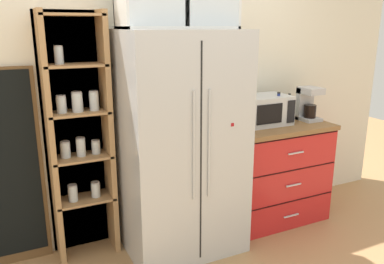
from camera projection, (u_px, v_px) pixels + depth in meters
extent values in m
plane|color=tan|center=(182.00, 243.00, 3.27)|extent=(10.73, 10.73, 0.00)
cube|color=silver|center=(161.00, 87.00, 3.29)|extent=(5.02, 0.10, 2.55)
cube|color=silver|center=(181.00, 144.00, 3.05)|extent=(0.91, 0.69, 1.75)
cube|color=black|center=(201.00, 157.00, 2.74)|extent=(0.01, 0.01, 1.61)
cylinder|color=silver|center=(194.00, 147.00, 2.69)|extent=(0.02, 0.02, 0.79)
cylinder|color=silver|center=(209.00, 145.00, 2.74)|extent=(0.02, 0.02, 0.79)
cube|color=#A8161C|center=(232.00, 125.00, 2.80)|extent=(0.02, 0.01, 0.02)
cube|color=brown|center=(77.00, 135.00, 3.04)|extent=(0.50, 0.04, 1.88)
cube|color=tan|center=(51.00, 143.00, 2.83)|extent=(0.04, 0.24, 1.88)
cube|color=tan|center=(108.00, 137.00, 3.01)|extent=(0.04, 0.24, 1.88)
cube|color=tan|center=(85.00, 199.00, 3.05)|extent=(0.44, 0.24, 0.02)
cylinder|color=silver|center=(73.00, 194.00, 2.98)|extent=(0.07, 0.07, 0.12)
cylinder|color=#382316|center=(73.00, 196.00, 2.99)|extent=(0.06, 0.06, 0.08)
cylinder|color=#B2B2B7|center=(72.00, 186.00, 2.96)|extent=(0.07, 0.07, 0.01)
cylinder|color=silver|center=(96.00, 190.00, 3.06)|extent=(0.07, 0.07, 0.11)
cylinder|color=beige|center=(96.00, 192.00, 3.06)|extent=(0.06, 0.06, 0.08)
cylinder|color=#B2B2B7|center=(95.00, 183.00, 3.04)|extent=(0.07, 0.07, 0.01)
cube|color=tan|center=(82.00, 157.00, 2.96)|extent=(0.44, 0.24, 0.02)
cylinder|color=silver|center=(65.00, 150.00, 2.91)|extent=(0.07, 0.07, 0.12)
cylinder|color=white|center=(66.00, 152.00, 2.91)|extent=(0.06, 0.06, 0.08)
cylinder|color=#B2B2B7|center=(65.00, 142.00, 2.89)|extent=(0.07, 0.07, 0.01)
cylinder|color=silver|center=(81.00, 148.00, 2.94)|extent=(0.07, 0.07, 0.13)
cylinder|color=#B77A38|center=(81.00, 150.00, 2.95)|extent=(0.06, 0.06, 0.09)
cylinder|color=#B2B2B7|center=(80.00, 138.00, 2.92)|extent=(0.07, 0.07, 0.01)
cylinder|color=silver|center=(96.00, 148.00, 3.00)|extent=(0.07, 0.07, 0.10)
cylinder|color=#E0C67F|center=(96.00, 149.00, 3.01)|extent=(0.06, 0.06, 0.07)
cylinder|color=#B2B2B7|center=(95.00, 141.00, 2.99)|extent=(0.06, 0.06, 0.01)
cube|color=tan|center=(78.00, 113.00, 2.87)|extent=(0.44, 0.24, 0.02)
cylinder|color=silver|center=(61.00, 105.00, 2.80)|extent=(0.07, 0.07, 0.12)
cylinder|color=#CCB78C|center=(62.00, 107.00, 2.80)|extent=(0.06, 0.06, 0.08)
cylinder|color=#B2B2B7|center=(61.00, 96.00, 2.78)|extent=(0.07, 0.07, 0.01)
cylinder|color=silver|center=(77.00, 103.00, 2.83)|extent=(0.08, 0.08, 0.14)
cylinder|color=brown|center=(78.00, 105.00, 2.83)|extent=(0.07, 0.07, 0.09)
cylinder|color=#B2B2B7|center=(77.00, 92.00, 2.81)|extent=(0.07, 0.07, 0.01)
cylinder|color=silver|center=(94.00, 101.00, 2.88)|extent=(0.07, 0.07, 0.14)
cylinder|color=#2D2D2D|center=(94.00, 104.00, 2.89)|extent=(0.06, 0.06, 0.09)
cylinder|color=#B2B2B7|center=(93.00, 91.00, 2.86)|extent=(0.07, 0.07, 0.01)
cube|color=tan|center=(75.00, 65.00, 2.77)|extent=(0.44, 0.24, 0.02)
cylinder|color=silver|center=(59.00, 56.00, 2.73)|extent=(0.06, 0.06, 0.12)
cylinder|color=white|center=(59.00, 58.00, 2.73)|extent=(0.05, 0.05, 0.08)
cylinder|color=#B2B2B7|center=(58.00, 46.00, 2.71)|extent=(0.06, 0.06, 0.01)
cube|color=tan|center=(71.00, 15.00, 2.68)|extent=(0.44, 0.24, 0.02)
cube|color=red|center=(273.00, 174.00, 3.62)|extent=(0.95, 0.57, 0.88)
cube|color=olive|center=(275.00, 126.00, 3.50)|extent=(0.98, 0.60, 0.04)
cube|color=black|center=(292.00, 201.00, 3.42)|extent=(0.93, 0.00, 0.01)
cube|color=silver|center=(291.00, 216.00, 3.44)|extent=(0.16, 0.01, 0.01)
cube|color=black|center=(294.00, 170.00, 3.34)|extent=(0.93, 0.00, 0.01)
cube|color=silver|center=(294.00, 185.00, 3.37)|extent=(0.16, 0.01, 0.01)
cube|color=black|center=(296.00, 137.00, 3.26)|extent=(0.93, 0.00, 0.01)
cube|color=silver|center=(296.00, 153.00, 3.29)|extent=(0.16, 0.01, 0.01)
cube|color=silver|center=(264.00, 110.00, 3.46)|extent=(0.44, 0.32, 0.26)
cube|color=black|center=(270.00, 114.00, 3.30)|extent=(0.26, 0.01, 0.17)
cube|color=black|center=(291.00, 112.00, 3.39)|extent=(0.08, 0.01, 0.20)
cube|color=#B7B7BC|center=(309.00, 119.00, 3.63)|extent=(0.17, 0.20, 0.03)
cube|color=#B7B7BC|center=(305.00, 103.00, 3.65)|extent=(0.17, 0.06, 0.30)
cube|color=#B7B7BC|center=(311.00, 91.00, 3.56)|extent=(0.17, 0.20, 0.06)
cylinder|color=black|center=(310.00, 111.00, 3.60)|extent=(0.11, 0.11, 0.12)
cylinder|color=navy|center=(235.00, 123.00, 3.32)|extent=(0.08, 0.08, 0.10)
torus|color=navy|center=(241.00, 122.00, 3.35)|extent=(0.05, 0.01, 0.05)
cylinder|color=#8CA37F|center=(275.00, 119.00, 3.49)|extent=(0.09, 0.09, 0.09)
torus|color=#8CA37F|center=(280.00, 118.00, 3.52)|extent=(0.05, 0.01, 0.05)
cylinder|color=#285B33|center=(288.00, 112.00, 3.58)|extent=(0.06, 0.06, 0.18)
cone|color=#285B33|center=(289.00, 102.00, 3.56)|extent=(0.06, 0.06, 0.04)
cylinder|color=#285B33|center=(289.00, 99.00, 3.55)|extent=(0.02, 0.02, 0.07)
cylinder|color=black|center=(290.00, 94.00, 3.54)|extent=(0.02, 0.02, 0.01)
cylinder|color=navy|center=(278.00, 113.00, 3.45)|extent=(0.07, 0.07, 0.21)
cone|color=navy|center=(278.00, 101.00, 3.42)|extent=(0.07, 0.07, 0.04)
cylinder|color=navy|center=(279.00, 97.00, 3.41)|extent=(0.03, 0.03, 0.07)
cylinder|color=black|center=(279.00, 93.00, 3.40)|extent=(0.03, 0.03, 0.01)
cube|color=silver|center=(178.00, 28.00, 2.83)|extent=(0.87, 0.32, 0.02)
cylinder|color=silver|center=(138.00, 26.00, 2.70)|extent=(0.05, 0.05, 0.00)
cylinder|color=silver|center=(138.00, 21.00, 2.69)|extent=(0.01, 0.01, 0.07)
cone|color=silver|center=(138.00, 12.00, 2.68)|extent=(0.06, 0.06, 0.05)
cylinder|color=silver|center=(178.00, 26.00, 2.83)|extent=(0.05, 0.05, 0.00)
cylinder|color=silver|center=(178.00, 21.00, 2.82)|extent=(0.01, 0.01, 0.07)
cone|color=silver|center=(178.00, 13.00, 2.80)|extent=(0.06, 0.06, 0.05)
cylinder|color=silver|center=(215.00, 26.00, 2.96)|extent=(0.05, 0.05, 0.00)
cylinder|color=silver|center=(215.00, 21.00, 2.95)|extent=(0.01, 0.01, 0.07)
cone|color=silver|center=(215.00, 13.00, 2.93)|extent=(0.06, 0.06, 0.05)
cube|color=brown|center=(0.00, 172.00, 2.82)|extent=(0.60, 0.04, 1.50)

